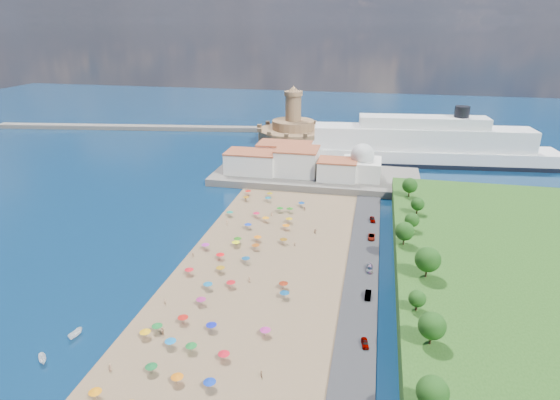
# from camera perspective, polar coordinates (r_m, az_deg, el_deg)

# --- Properties ---
(ground) EXTENTS (700.00, 700.00, 0.00)m
(ground) POSITION_cam_1_polar(r_m,az_deg,el_deg) (144.26, -3.62, -6.35)
(ground) COLOR #071938
(ground) RESTS_ON ground
(terrace) EXTENTS (90.00, 36.00, 3.00)m
(terrace) POSITION_cam_1_polar(r_m,az_deg,el_deg) (208.18, 4.33, 2.85)
(terrace) COLOR #59544C
(terrace) RESTS_ON ground
(jetty) EXTENTS (18.00, 70.00, 2.40)m
(jetty) POSITION_cam_1_polar(r_m,az_deg,el_deg) (244.80, 0.32, 5.62)
(jetty) COLOR #59544C
(jetty) RESTS_ON ground
(breakwater) EXTENTS (199.03, 34.77, 2.60)m
(breakwater) POSITION_cam_1_polar(r_m,az_deg,el_deg) (318.72, -15.71, 8.49)
(breakwater) COLOR #59544C
(breakwater) RESTS_ON ground
(waterfront_buildings) EXTENTS (57.00, 29.00, 11.00)m
(waterfront_buildings) POSITION_cam_1_polar(r_m,az_deg,el_deg) (208.88, 0.85, 4.80)
(waterfront_buildings) COLOR silver
(waterfront_buildings) RESTS_ON terrace
(domed_building) EXTENTS (16.00, 16.00, 15.00)m
(domed_building) POSITION_cam_1_polar(r_m,az_deg,el_deg) (202.59, 9.94, 4.29)
(domed_building) COLOR silver
(domed_building) RESTS_ON terrace
(fortress) EXTENTS (40.00, 40.00, 32.40)m
(fortress) POSITION_cam_1_polar(r_m,az_deg,el_deg) (272.07, 1.60, 8.37)
(fortress) COLOR #A47D52
(fortress) RESTS_ON ground
(cruise_ship) EXTENTS (131.90, 32.15, 28.52)m
(cruise_ship) POSITION_cam_1_polar(r_m,az_deg,el_deg) (240.70, 16.80, 6.23)
(cruise_ship) COLOR black
(cruise_ship) RESTS_ON ground
(beach_parasols) EXTENTS (32.24, 116.56, 2.20)m
(beach_parasols) POSITION_cam_1_polar(r_m,az_deg,el_deg) (134.81, -5.50, -7.46)
(beach_parasols) COLOR gray
(beach_parasols) RESTS_ON beach
(beachgoers) EXTENTS (34.59, 98.31, 1.87)m
(beachgoers) POSITION_cam_1_polar(r_m,az_deg,el_deg) (142.88, -4.50, -6.15)
(beachgoers) COLOR tan
(beachgoers) RESTS_ON beach
(moored_boats) EXTENTS (4.52, 12.67, 1.57)m
(moored_boats) POSITION_cam_1_polar(r_m,az_deg,el_deg) (115.84, -25.07, -15.68)
(moored_boats) COLOR white
(moored_boats) RESTS_ON ground
(parked_cars) EXTENTS (2.23, 72.40, 1.44)m
(parked_cars) POSITION_cam_1_polar(r_m,az_deg,el_deg) (139.99, 10.93, -7.00)
(parked_cars) COLOR gray
(parked_cars) RESTS_ON promenade
(hillside_trees) EXTENTS (10.75, 108.88, 8.18)m
(hillside_trees) POSITION_cam_1_polar(r_m,az_deg,el_deg) (127.74, 16.54, -5.93)
(hillside_trees) COLOR #382314
(hillside_trees) RESTS_ON hillside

